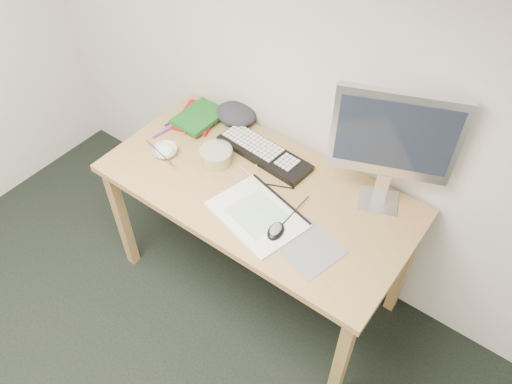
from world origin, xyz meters
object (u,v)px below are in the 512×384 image
monitor (394,139)px  rice_bowl (165,151)px  sketchpad (257,214)px  desk (257,200)px  keyboard (264,153)px

monitor → rice_bowl: 1.05m
rice_bowl → sketchpad: bearing=-4.7°
sketchpad → rice_bowl: 0.58m
desk → sketchpad: bearing=-53.2°
desk → keyboard: (-0.10, 0.18, 0.10)m
desk → rice_bowl: size_ratio=11.86×
desk → sketchpad: sketchpad is taller
desk → monitor: 0.68m
desk → monitor: (0.47, 0.24, 0.43)m
keyboard → desk: bearing=-57.1°
sketchpad → monitor: bearing=59.7°
desk → sketchpad: (0.10, -0.13, 0.09)m
keyboard → rice_bowl: 0.46m
sketchpad → rice_bowl: (-0.57, 0.05, 0.01)m
sketchpad → monitor: (0.37, 0.37, 0.34)m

